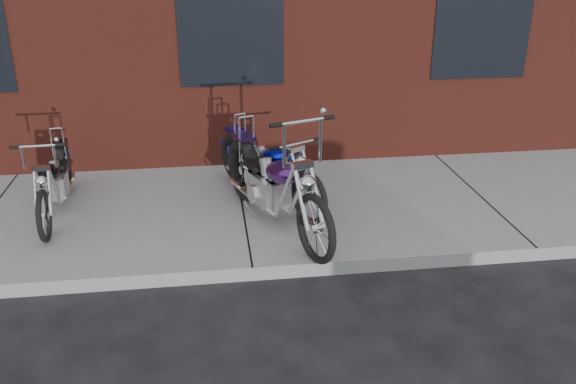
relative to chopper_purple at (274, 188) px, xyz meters
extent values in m
plane|color=#2B2B2E|center=(-0.32, -0.94, -0.60)|extent=(120.00, 120.00, 0.00)
cube|color=#9C9C9C|center=(-0.32, 0.56, -0.53)|extent=(22.00, 3.00, 0.15)
torus|color=black|center=(-0.22, 0.60, -0.05)|extent=(0.41, 0.81, 0.80)
torus|color=black|center=(0.37, -1.04, -0.09)|extent=(0.32, 0.71, 0.72)
cube|color=#B5B6B7|center=(0.02, -0.07, -0.06)|extent=(0.44, 0.52, 0.33)
ellipsoid|color=#421A64|center=(0.13, -0.36, 0.26)|extent=(0.48, 0.67, 0.34)
cube|color=black|center=(-0.07, 0.20, 0.16)|extent=(0.36, 0.38, 0.07)
cylinder|color=silver|center=(0.32, -0.91, 0.20)|extent=(0.15, 0.32, 0.60)
cylinder|color=silver|center=(0.28, -0.78, 0.94)|extent=(0.59, 0.24, 0.03)
cylinder|color=silver|center=(-0.19, 0.52, 0.37)|extent=(0.03, 0.03, 0.53)
cylinder|color=silver|center=(0.07, 0.21, -0.21)|extent=(0.39, 0.96, 0.05)
torus|color=black|center=(-0.25, 1.23, -0.10)|extent=(0.45, 0.68, 0.70)
torus|color=black|center=(0.47, -0.12, -0.14)|extent=(0.36, 0.59, 0.63)
cube|color=#B5B6B7|center=(0.04, 0.68, -0.11)|extent=(0.42, 0.47, 0.29)
ellipsoid|color=#0A15D5|center=(0.17, 0.44, 0.17)|extent=(0.48, 0.59, 0.30)
cube|color=tan|center=(-0.08, 0.90, 0.08)|extent=(0.33, 0.35, 0.06)
cylinder|color=silver|center=(0.41, -0.02, 0.12)|extent=(0.17, 0.27, 0.53)
cylinder|color=silver|center=(0.35, 0.09, 0.43)|extent=(0.49, 0.28, 0.03)
cylinder|color=silver|center=(-0.22, 1.16, 0.27)|extent=(0.03, 0.03, 0.47)
cylinder|color=silver|center=(0.04, 0.92, -0.24)|extent=(0.45, 0.80, 0.05)
torus|color=black|center=(-2.53, 1.21, -0.13)|extent=(0.16, 0.64, 0.64)
torus|color=black|center=(-2.45, -0.18, -0.17)|extent=(0.09, 0.58, 0.57)
cube|color=#B5B6B7|center=(-2.50, 0.64, -0.14)|extent=(0.27, 0.37, 0.26)
ellipsoid|color=black|center=(-2.48, 0.40, 0.11)|extent=(0.26, 0.50, 0.27)
cube|color=black|center=(-2.51, 0.87, 0.03)|extent=(0.22, 0.26, 0.05)
cylinder|color=silver|center=(-2.46, -0.07, 0.07)|extent=(0.05, 0.26, 0.48)
cylinder|color=silver|center=(-2.46, 0.04, 0.54)|extent=(0.49, 0.05, 0.03)
cylinder|color=silver|center=(-2.52, 1.14, 0.20)|extent=(0.02, 0.02, 0.42)
cylinder|color=silver|center=(-2.40, 0.84, -0.26)|extent=(0.08, 0.80, 0.04)
camera|label=1|loc=(-0.68, -6.20, 2.56)|focal=38.00mm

